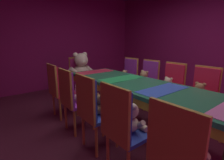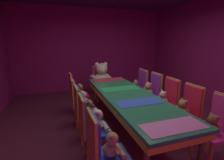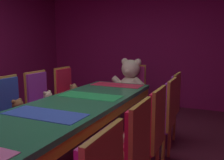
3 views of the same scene
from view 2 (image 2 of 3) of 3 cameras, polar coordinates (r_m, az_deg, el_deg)
ground_plane at (r=3.45m, az=5.31°, el=-16.64°), size 7.90×7.90×0.00m
wall_back at (r=6.07m, az=-6.96°, el=10.05°), size 5.20×0.12×2.80m
banquet_table at (r=3.18m, az=5.56°, el=-6.31°), size 0.90×2.97×0.75m
chair_left_0 at (r=1.96m, az=-4.18°, el=-21.50°), size 0.42×0.41×0.98m
teddy_left_0 at (r=2.00m, az=0.11°, el=-21.12°), size 0.24×0.31×0.29m
chair_left_1 at (r=2.47m, az=-8.14°, el=-13.87°), size 0.42×0.41×0.98m
teddy_left_1 at (r=2.49m, az=-4.75°, el=-13.51°), size 0.26×0.34×0.32m
chair_left_2 at (r=2.95m, az=-10.23°, el=-9.26°), size 0.42×0.41×0.98m
teddy_left_2 at (r=2.98m, az=-7.47°, el=-9.40°), size 0.22×0.28×0.27m
chair_left_3 at (r=3.48m, az=-11.80°, el=-5.87°), size 0.42×0.41×0.98m
teddy_left_3 at (r=3.50m, az=-9.47°, el=-6.09°), size 0.21×0.27×0.26m
chair_left_4 at (r=4.06m, az=-12.56°, el=-3.13°), size 0.42×0.41×0.98m
teddy_left_4 at (r=4.09m, az=-10.56°, el=-3.32°), size 0.21×0.28×0.26m
chair_right_0 at (r=2.88m, az=32.45°, el=-11.83°), size 0.42×0.41×0.98m
teddy_right_0 at (r=2.78m, az=30.49°, el=-12.87°), size 0.23×0.29×0.28m
chair_right_1 at (r=3.23m, az=24.42°, el=-8.31°), size 0.42×0.41×0.98m
teddy_right_1 at (r=3.14m, az=22.44°, el=-8.94°), size 0.24×0.31×0.30m
chair_right_2 at (r=3.62m, az=18.42°, el=-5.50°), size 0.42×0.41×0.98m
teddy_right_2 at (r=3.55m, az=16.53°, el=-6.05°), size 0.23×0.30×0.28m
chair_right_3 at (r=4.07m, az=13.68°, el=-3.16°), size 0.42×0.41×0.98m
teddy_right_3 at (r=4.00m, az=11.91°, el=-3.36°), size 0.27×0.34×0.32m
chair_right_4 at (r=4.52m, az=9.53°, el=-1.36°), size 0.42×0.41×0.98m
teddy_right_4 at (r=4.46m, az=7.91°, el=-1.85°), size 0.21×0.27×0.26m
throne_chair at (r=5.04m, az=-3.94°, el=0.29°), size 0.41×0.42×0.98m
king_teddy_bear at (r=4.85m, az=-3.45°, el=1.48°), size 0.69×0.54×0.65m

